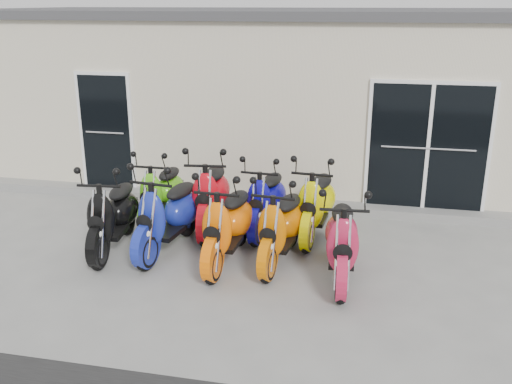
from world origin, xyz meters
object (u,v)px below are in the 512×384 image
(scooter_front_red, at_px, (342,230))
(scooter_back_yellow, at_px, (317,194))
(scooter_front_blue, at_px, (168,205))
(scooter_back_blue, at_px, (266,191))
(scooter_front_black, at_px, (112,205))
(scooter_front_orange_a, at_px, (228,215))
(scooter_back_red, at_px, (211,186))
(scooter_back_green, at_px, (161,185))
(scooter_front_orange_b, at_px, (282,217))

(scooter_front_red, bearing_deg, scooter_back_yellow, 105.21)
(scooter_front_blue, relative_size, scooter_back_blue, 1.08)
(scooter_front_black, distance_m, scooter_back_blue, 2.37)
(scooter_back_blue, bearing_deg, scooter_front_orange_a, -100.38)
(scooter_front_black, height_order, scooter_back_red, scooter_back_red)
(scooter_front_blue, relative_size, scooter_front_red, 1.04)
(scooter_front_blue, bearing_deg, scooter_back_green, 123.12)
(scooter_front_blue, xyz_separation_m, scooter_back_red, (0.36, 0.97, 0.01))
(scooter_front_red, relative_size, scooter_back_yellow, 0.99)
(scooter_front_black, relative_size, scooter_back_red, 0.96)
(scooter_back_green, bearing_deg, scooter_front_orange_a, -40.51)
(scooter_front_orange_b, bearing_deg, scooter_back_red, 148.80)
(scooter_back_red, bearing_deg, scooter_back_green, 166.69)
(scooter_front_orange_b, height_order, scooter_back_red, scooter_back_red)
(scooter_front_black, relative_size, scooter_back_blue, 1.05)
(scooter_back_blue, bearing_deg, scooter_front_red, -44.55)
(scooter_front_red, relative_size, scooter_back_blue, 1.04)
(scooter_front_orange_a, xyz_separation_m, scooter_back_blue, (0.30, 1.24, -0.05))
(scooter_back_red, relative_size, scooter_back_yellow, 1.04)
(scooter_front_orange_a, distance_m, scooter_back_green, 1.93)
(scooter_front_orange_a, distance_m, scooter_front_red, 1.60)
(scooter_back_yellow, bearing_deg, scooter_back_red, -174.10)
(scooter_front_black, relative_size, scooter_front_blue, 0.97)
(scooter_front_blue, height_order, scooter_front_red, scooter_front_blue)
(scooter_front_black, relative_size, scooter_back_yellow, 1.00)
(scooter_front_black, height_order, scooter_front_blue, scooter_front_blue)
(scooter_back_yellow, bearing_deg, scooter_back_green, -176.77)
(scooter_front_orange_b, distance_m, scooter_back_blue, 1.17)
(scooter_front_blue, height_order, scooter_back_yellow, scooter_front_blue)
(scooter_back_green, xyz_separation_m, scooter_back_red, (0.88, -0.10, 0.07))
(scooter_front_black, bearing_deg, scooter_front_orange_a, -7.93)
(scooter_back_blue, bearing_deg, scooter_front_black, -146.65)
(scooter_front_blue, distance_m, scooter_back_yellow, 2.28)
(scooter_front_orange_b, xyz_separation_m, scooter_back_green, (-2.19, 1.11, -0.03))
(scooter_back_blue, bearing_deg, scooter_front_orange_b, -65.31)
(scooter_back_yellow, bearing_deg, scooter_front_orange_b, -104.95)
(scooter_front_red, bearing_deg, scooter_back_green, 150.56)
(scooter_front_blue, bearing_deg, scooter_front_orange_a, -4.08)
(scooter_front_black, bearing_deg, scooter_back_yellow, 15.65)
(scooter_front_red, relative_size, scooter_back_green, 1.05)
(scooter_front_red, bearing_deg, scooter_front_black, 171.76)
(scooter_front_blue, bearing_deg, scooter_back_blue, 47.39)
(scooter_front_orange_a, distance_m, scooter_back_yellow, 1.63)
(scooter_back_blue, relative_size, scooter_back_yellow, 0.95)
(scooter_back_green, xyz_separation_m, scooter_back_blue, (1.76, -0.01, 0.01))
(scooter_back_green, relative_size, scooter_back_blue, 0.98)
(scooter_back_yellow, bearing_deg, scooter_front_red, -66.00)
(scooter_front_orange_b, relative_size, scooter_back_blue, 1.02)
(scooter_back_red, bearing_deg, scooter_front_black, -143.54)
(scooter_front_blue, height_order, scooter_back_green, scooter_front_blue)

